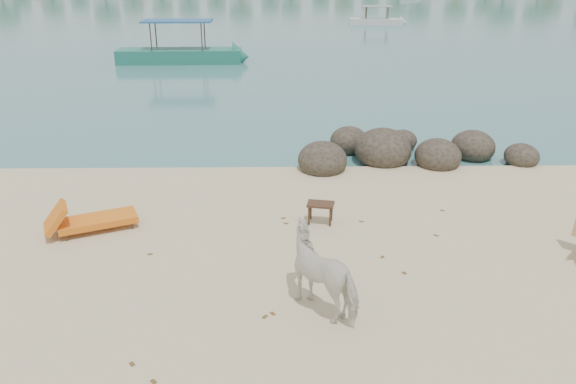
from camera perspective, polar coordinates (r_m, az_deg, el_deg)
name	(u,v)px	position (r m, az deg, el deg)	size (l,w,h in m)	color
boulders	(399,152)	(15.66, 11.25, 4.01)	(6.50, 3.06, 1.15)	#2B251D
cow	(327,273)	(8.80, 3.94, -8.18)	(0.69, 1.52, 1.28)	white
side_table	(320,214)	(11.66, 3.31, -2.29)	(0.55, 0.35, 0.44)	#362515
lounge_chair	(97,218)	(11.98, -18.81, -2.47)	(1.92, 0.67, 0.58)	orange
boat_near	(178,27)	(30.63, -11.15, 16.08)	(7.20, 1.62, 3.49)	#206B5B
boat_mid	(377,9)	(48.28, 9.04, 17.91)	(4.84, 1.09, 2.37)	silver
dead_leaves	(299,280)	(9.79, 1.09, -8.96)	(6.75, 6.08, 0.00)	brown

